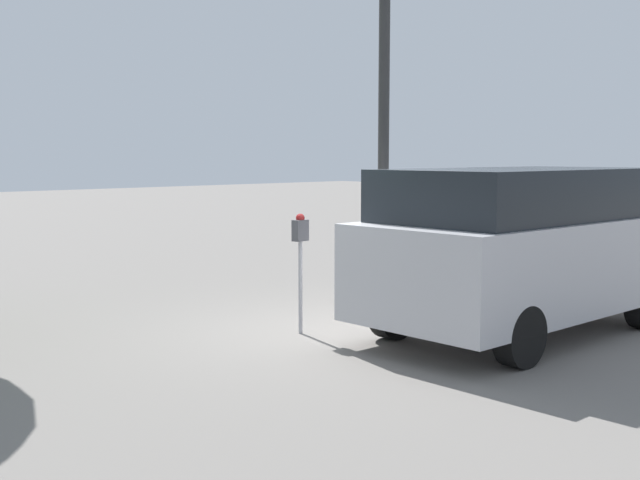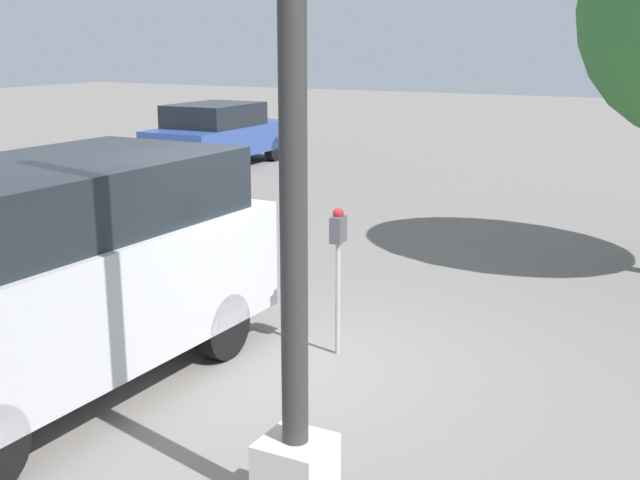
# 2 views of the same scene
# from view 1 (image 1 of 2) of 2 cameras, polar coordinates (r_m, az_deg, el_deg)

# --- Properties ---
(ground_plane) EXTENTS (80.00, 80.00, 0.00)m
(ground_plane) POSITION_cam_1_polar(r_m,az_deg,el_deg) (9.99, 1.66, -6.67)
(ground_plane) COLOR slate
(parking_meter_near) EXTENTS (0.21, 0.13, 1.49)m
(parking_meter_near) POSITION_cam_1_polar(r_m,az_deg,el_deg) (9.82, -1.41, -0.39)
(parking_meter_near) COLOR #9E9EA3
(parking_meter_near) RESTS_ON ground
(parking_meter_far) EXTENTS (0.21, 0.13, 1.32)m
(parking_meter_far) POSITION_cam_1_polar(r_m,az_deg,el_deg) (15.39, 17.13, 1.24)
(parking_meter_far) COLOR #9E9EA3
(parking_meter_far) RESTS_ON ground
(lamp_post) EXTENTS (0.44, 0.44, 5.82)m
(lamp_post) POSITION_cam_1_polar(r_m,az_deg,el_deg) (12.37, 4.52, 5.07)
(lamp_post) COLOR beige
(lamp_post) RESTS_ON ground
(parked_van) EXTENTS (4.55, 2.09, 2.04)m
(parked_van) POSITION_cam_1_polar(r_m,az_deg,el_deg) (10.12, 14.22, -0.35)
(parked_van) COLOR #B2B2B7
(parked_van) RESTS_ON ground
(fire_hydrant) EXTENTS (0.17, 0.17, 0.81)m
(fire_hydrant) POSITION_cam_1_polar(r_m,az_deg,el_deg) (15.44, 16.55, -0.86)
(fire_hydrant) COLOR red
(fire_hydrant) RESTS_ON ground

